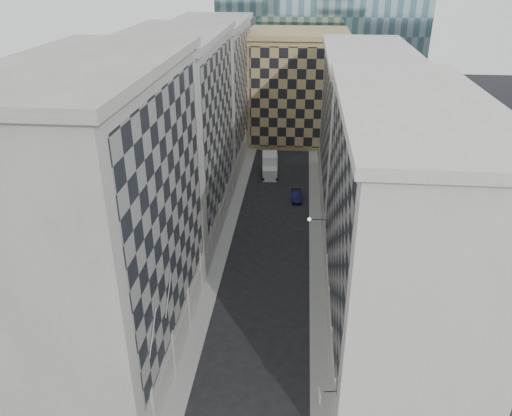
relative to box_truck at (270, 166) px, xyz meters
The scene contains 13 objects.
sidewalk_west 20.52m from the box_truck, 100.60° to the right, with size 1.50×100.00×0.15m, color gray.
sidewalk_east 21.27m from the box_truck, 71.52° to the right, with size 1.50×100.00×0.15m, color gray.
bldg_left_a 41.60m from the box_truck, 103.51° to the right, with size 10.80×22.80×23.70m.
bldg_left_b 21.96m from the box_truck, 118.75° to the right, with size 10.80×22.80×22.70m.
bldg_left_c 14.23m from the box_truck, 152.63° to the left, with size 10.80×22.80×21.70m.
bldg_right_a 38.32m from the box_truck, 70.62° to the right, with size 10.80×26.80×20.70m.
bldg_right_b 17.09m from the box_truck, 33.32° to the right, with size 10.80×28.80×19.70m.
tan_block 19.84m from the box_truck, 78.91° to the left, with size 16.80×14.80×18.80m.
flagpoles_left 44.86m from the box_truck, 95.72° to the right, with size 0.10×6.33×2.33m.
bracket_lamp 27.22m from the box_truck, 77.36° to the right, with size 1.98×0.36×0.36m.
box_truck is the anchor object (origin of this frame).
dark_car 9.63m from the box_truck, 63.84° to the right, with size 1.31×3.74×1.23m, color #0E0E34.
shop_sign 46.89m from the box_truck, 82.10° to the right, with size 1.22×0.76×0.84m.
Camera 1 is at (3.00, -20.23, 29.30)m, focal length 35.00 mm.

